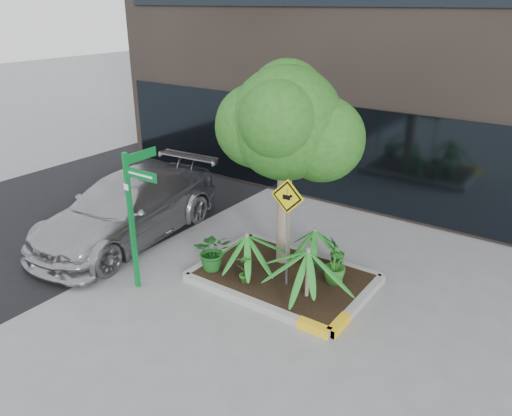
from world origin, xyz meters
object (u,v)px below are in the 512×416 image
Objects in this scene: tree at (286,123)px; street_sign_post at (134,207)px; cattle_sign at (287,215)px; parked_car at (128,208)px.

tree is 3.20m from street_sign_post.
tree is 1.54× the size of street_sign_post.
cattle_sign is at bearing -55.28° from tree.
parked_car is 2.38× the size of cattle_sign.
parked_car is 4.32m from cattle_sign.
tree is at bearing 50.29° from street_sign_post.
cattle_sign reaches higher than parked_car.
cattle_sign is (4.24, 0.07, 0.85)m from parked_car.
street_sign_post reaches higher than parked_car.
street_sign_post is 2.78m from cattle_sign.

